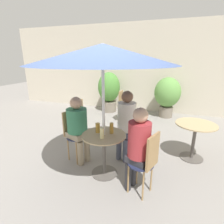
% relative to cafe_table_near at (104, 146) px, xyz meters
% --- Properties ---
extents(ground_plane, '(20.00, 20.00, 0.00)m').
position_rel_cafe_table_near_xyz_m(ground_plane, '(-0.18, -0.19, -0.51)').
color(ground_plane, gray).
extents(storefront_wall, '(10.00, 0.06, 3.00)m').
position_rel_cafe_table_near_xyz_m(storefront_wall, '(-0.18, 3.91, 0.99)').
color(storefront_wall, beige).
rests_on(storefront_wall, ground_plane).
extents(cafe_table_near, '(0.69, 0.69, 0.71)m').
position_rel_cafe_table_near_xyz_m(cafe_table_near, '(0.00, 0.00, 0.00)').
color(cafe_table_near, '#514C47').
rests_on(cafe_table_near, ground_plane).
extents(cafe_table_far, '(0.72, 0.72, 0.71)m').
position_rel_cafe_table_near_xyz_m(cafe_table_far, '(1.42, 0.97, 0.01)').
color(cafe_table_far, '#514C47').
rests_on(cafe_table_far, ground_plane).
extents(bistro_chair_0, '(0.40, 0.39, 0.94)m').
position_rel_cafe_table_near_xyz_m(bistro_chair_0, '(0.71, -0.26, 0.05)').
color(bistro_chair_0, '#232847').
rests_on(bistro_chair_0, ground_plane).
extents(bistro_chair_1, '(0.39, 0.40, 0.94)m').
position_rel_cafe_table_near_xyz_m(bistro_chair_1, '(0.26, 0.71, 0.05)').
color(bistro_chair_1, '#232847').
rests_on(bistro_chair_1, ground_plane).
extents(bistro_chair_2, '(0.40, 0.39, 0.94)m').
position_rel_cafe_table_near_xyz_m(bistro_chair_2, '(-0.71, 0.26, 0.05)').
color(bistro_chair_2, '#232847').
rests_on(bistro_chair_2, ground_plane).
extents(bistro_chair_3, '(0.37, 0.36, 0.94)m').
position_rel_cafe_table_near_xyz_m(bistro_chair_3, '(-0.35, 2.48, 0.05)').
color(bistro_chair_3, '#232847').
rests_on(bistro_chair_3, ground_plane).
extents(bistro_chair_4, '(0.36, 0.36, 0.94)m').
position_rel_cafe_table_near_xyz_m(bistro_chair_4, '(-1.09, 1.07, 0.05)').
color(bistro_chair_4, '#232847').
rests_on(bistro_chair_4, ground_plane).
extents(seated_person_0, '(0.36, 0.34, 1.25)m').
position_rel_cafe_table_near_xyz_m(seated_person_0, '(0.58, -0.21, 0.24)').
color(seated_person_0, '#2D2D33').
rests_on(seated_person_0, ground_plane).
extents(seated_person_1, '(0.38, 0.40, 1.30)m').
position_rel_cafe_table_near_xyz_m(seated_person_1, '(0.21, 0.58, 0.27)').
color(seated_person_1, '#42475B').
rests_on(seated_person_1, ground_plane).
extents(seated_person_2, '(0.42, 0.40, 1.22)m').
position_rel_cafe_table_near_xyz_m(seated_person_2, '(-0.57, 0.21, 0.22)').
color(seated_person_2, gray).
rests_on(seated_person_2, ground_plane).
extents(beer_glass_0, '(0.06, 0.06, 0.16)m').
position_rel_cafe_table_near_xyz_m(beer_glass_0, '(0.02, -0.13, 0.27)').
color(beer_glass_0, beige).
rests_on(beer_glass_0, cafe_table_near).
extents(beer_glass_1, '(0.06, 0.06, 0.17)m').
position_rel_cafe_table_near_xyz_m(beer_glass_1, '(0.10, 0.09, 0.28)').
color(beer_glass_1, '#B28433').
rests_on(beer_glass_1, cafe_table_near).
extents(beer_glass_2, '(0.07, 0.07, 0.16)m').
position_rel_cafe_table_near_xyz_m(beer_glass_2, '(-0.12, 0.05, 0.27)').
color(beer_glass_2, '#B28433').
rests_on(beer_glass_2, cafe_table_near).
extents(potted_plant_0, '(0.76, 0.76, 1.39)m').
position_rel_cafe_table_near_xyz_m(potted_plant_0, '(-1.11, 3.39, 0.27)').
color(potted_plant_0, slate).
rests_on(potted_plant_0, ground_plane).
extents(potted_plant_1, '(0.81, 0.81, 1.28)m').
position_rel_cafe_table_near_xyz_m(potted_plant_1, '(0.85, 3.40, 0.24)').
color(potted_plant_1, slate).
rests_on(potted_plant_1, ground_plane).
extents(umbrella, '(2.06, 2.06, 2.03)m').
position_rel_cafe_table_near_xyz_m(umbrella, '(0.00, 0.00, 1.38)').
color(umbrella, silver).
rests_on(umbrella, ground_plane).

